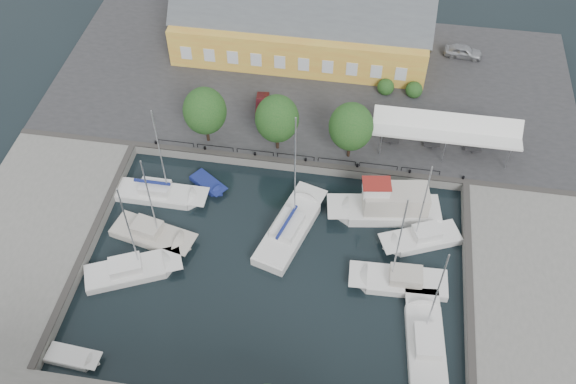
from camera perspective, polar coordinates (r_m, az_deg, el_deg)
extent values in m
plane|color=black|center=(56.32, -0.96, -5.55)|extent=(140.00, 140.00, 0.00)
cube|color=#2D2D30|center=(71.70, 2.16, 9.61)|extent=(56.00, 26.00, 1.00)
cube|color=slate|center=(61.26, -22.09, -3.75)|extent=(12.00, 24.00, 1.00)
cube|color=slate|center=(56.72, 21.46, -9.33)|extent=(12.00, 24.00, 1.00)
cube|color=#383533|center=(62.02, 0.62, 2.68)|extent=(56.00, 0.60, 0.12)
cube|color=#383533|center=(58.43, -17.32, -4.23)|extent=(0.60, 24.00, 0.12)
cube|color=#383533|center=(54.94, 15.86, -8.53)|extent=(0.60, 24.00, 0.12)
cylinder|color=black|center=(65.01, -11.66, 4.30)|extent=(0.24, 0.24, 0.40)
cylinder|color=black|center=(63.64, -7.39, 3.86)|extent=(0.24, 0.24, 0.40)
cylinder|color=black|center=(62.65, -2.96, 3.38)|extent=(0.24, 0.24, 0.40)
cylinder|color=black|center=(62.04, 1.58, 2.86)|extent=(0.24, 0.24, 0.40)
cylinder|color=black|center=(61.83, 6.18, 2.33)|extent=(0.24, 0.24, 0.40)
cylinder|color=black|center=(62.03, 10.77, 1.78)|extent=(0.24, 0.24, 0.40)
cylinder|color=black|center=(62.62, 15.30, 1.22)|extent=(0.24, 0.24, 0.40)
cube|color=gold|center=(74.20, 1.17, 13.82)|extent=(28.00, 10.00, 4.50)
cube|color=#474C51|center=(72.25, 1.22, 16.10)|extent=(28.56, 7.60, 7.60)
cube|color=gold|center=(81.05, -5.51, 16.51)|extent=(6.00, 6.00, 3.50)
cube|color=white|center=(63.40, 13.90, 5.53)|extent=(14.00, 4.00, 0.25)
cylinder|color=silver|center=(62.53, 8.25, 4.21)|extent=(0.10, 0.10, 2.70)
cylinder|color=silver|center=(65.17, 8.45, 6.40)|extent=(0.10, 0.10, 2.70)
cylinder|color=silver|center=(63.00, 13.68, 3.54)|extent=(0.10, 0.10, 2.70)
cylinder|color=silver|center=(65.62, 13.68, 5.74)|extent=(0.10, 0.10, 2.70)
cylinder|color=silver|center=(64.04, 18.98, 2.85)|extent=(0.10, 0.10, 2.70)
cylinder|color=silver|center=(66.61, 18.78, 5.04)|extent=(0.10, 0.10, 2.70)
cylinder|color=black|center=(64.01, -7.16, 5.27)|extent=(0.30, 0.30, 2.10)
ellipsoid|color=#1A4B1B|center=(62.11, -7.41, 7.17)|extent=(4.20, 4.20, 4.83)
cylinder|color=black|center=(62.73, -0.95, 4.62)|extent=(0.30, 0.30, 2.10)
ellipsoid|color=#1A4B1B|center=(60.79, -0.98, 6.54)|extent=(4.20, 4.20, 4.83)
cylinder|color=black|center=(62.22, 5.43, 3.90)|extent=(0.30, 0.30, 2.10)
ellipsoid|color=#1A4B1B|center=(60.26, 5.63, 5.81)|extent=(4.20, 4.20, 4.83)
imported|color=#A3A5AB|center=(76.83, 15.32, 11.97)|extent=(4.35, 2.03, 1.44)
imported|color=#501218|center=(67.31, -2.30, 7.75)|extent=(1.70, 3.79, 1.21)
cube|color=white|center=(57.30, -0.11, -3.94)|extent=(5.20, 8.59, 1.50)
cube|color=white|center=(57.24, 0.32, -2.73)|extent=(5.55, 10.10, 0.08)
cube|color=white|center=(56.43, -0.03, -3.02)|extent=(2.89, 3.68, 0.90)
cylinder|color=silver|center=(53.05, 0.63, 1.77)|extent=(0.12, 0.12, 12.09)
cube|color=navy|center=(55.73, -0.12, -2.69)|extent=(1.37, 3.92, 0.22)
cube|color=white|center=(59.79, 9.30, -1.88)|extent=(8.75, 4.34, 1.80)
cube|color=white|center=(58.92, 8.41, -1.29)|extent=(10.39, 4.46, 0.08)
cube|color=#BDB6AA|center=(58.27, 9.54, -0.63)|extent=(6.09, 3.49, 2.20)
cube|color=white|center=(56.96, 7.85, 0.30)|extent=(2.53, 2.05, 1.20)
cube|color=maroon|center=(56.48, 7.91, 0.74)|extent=(2.75, 2.17, 0.10)
cube|color=white|center=(58.48, 12.18, -4.18)|extent=(6.32, 4.52, 1.30)
cube|color=white|center=(57.70, 11.62, -3.91)|extent=(7.36, 4.88, 0.08)
cube|color=white|center=(57.54, 12.22, -3.52)|extent=(2.80, 2.44, 0.90)
cylinder|color=silver|center=(54.10, 11.92, -1.10)|extent=(0.12, 0.12, 9.10)
cube|color=white|center=(55.43, 10.47, -8.02)|extent=(6.81, 3.04, 1.30)
cube|color=white|center=(54.77, 9.69, -7.56)|extent=(8.15, 2.98, 0.08)
cube|color=#BDB6AA|center=(54.47, 10.46, -7.34)|extent=(2.75, 2.00, 0.90)
cylinder|color=silver|center=(50.70, 9.84, -4.37)|extent=(0.12, 0.12, 10.07)
cube|color=white|center=(52.53, 12.09, -13.60)|extent=(3.51, 7.44, 1.30)
cube|color=white|center=(52.36, 12.14, -12.37)|extent=(3.53, 8.87, 0.08)
cube|color=white|center=(51.62, 12.28, -12.82)|extent=(2.20, 3.05, 0.90)
cylinder|color=silver|center=(48.42, 13.04, -8.93)|extent=(0.12, 0.12, 10.08)
cube|color=white|center=(61.74, -11.71, -0.32)|extent=(6.99, 2.55, 1.30)
cube|color=white|center=(60.97, -11.04, 0.01)|extent=(8.38, 2.45, 0.08)
cube|color=white|center=(60.84, -11.72, 0.37)|extent=(2.80, 1.72, 0.90)
cylinder|color=silver|center=(57.18, -11.27, 3.28)|extent=(0.12, 0.12, 10.17)
cube|color=navy|center=(60.35, -11.99, 0.86)|extent=(3.49, 0.23, 0.22)
cube|color=#BDB6AA|center=(58.86, -12.37, -3.75)|extent=(6.68, 4.00, 1.30)
cube|color=#BDB6AA|center=(58.01, -11.82, -3.57)|extent=(7.88, 4.16, 0.08)
cube|color=#BDB6AA|center=(57.91, -12.42, -3.11)|extent=(2.84, 2.34, 0.90)
cylinder|color=silver|center=(54.28, -12.15, -0.72)|extent=(0.12, 0.12, 9.36)
cube|color=white|center=(56.79, -14.22, -7.06)|extent=(7.17, 5.20, 1.30)
cube|color=white|center=(56.16, -13.51, -6.51)|extent=(8.34, 5.65, 0.08)
cube|color=white|center=(55.85, -14.27, -6.37)|extent=(3.18, 2.77, 0.90)
cylinder|color=silver|center=(52.28, -13.92, -3.33)|extent=(0.12, 0.12, 9.87)
cube|color=white|center=(53.87, -18.82, -13.76)|extent=(3.60, 1.89, 0.90)
cube|color=white|center=(53.28, -18.53, -13.64)|extent=(4.29, 1.87, 0.08)
cube|color=navy|center=(61.98, -7.26, 0.77)|extent=(3.51, 3.11, 0.80)
cube|color=navy|center=(61.44, -7.06, 0.85)|extent=(3.99, 3.42, 0.08)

